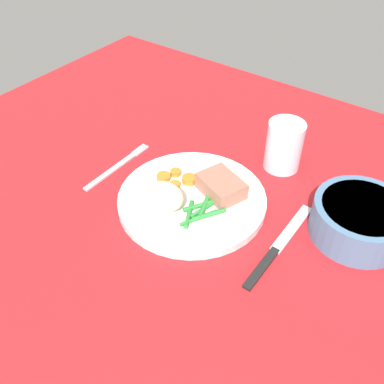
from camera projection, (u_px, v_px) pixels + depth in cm
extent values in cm
cube|color=red|center=(209.00, 199.00, 76.47)|extent=(120.00, 90.00, 2.00)
cylinder|color=white|center=(192.00, 200.00, 73.56)|extent=(25.28, 25.28, 1.60)
cube|color=#A86B56|center=(222.00, 185.00, 72.95)|extent=(9.11, 7.94, 2.98)
ellipsoid|color=beige|center=(164.00, 196.00, 69.84)|extent=(6.94, 5.58, 4.30)
cylinder|color=orange|center=(164.00, 177.00, 76.25)|extent=(2.47, 2.47, 0.85)
cylinder|color=orange|center=(189.00, 180.00, 75.49)|extent=(2.51, 2.51, 1.13)
cylinder|color=orange|center=(175.00, 185.00, 74.54)|extent=(1.82, 1.82, 0.93)
cylinder|color=orange|center=(176.00, 172.00, 77.17)|extent=(1.92, 1.92, 0.87)
cylinder|color=#2D8C38|center=(205.00, 205.00, 70.80)|extent=(2.68, 5.80, 0.87)
cylinder|color=#2D8C38|center=(189.00, 214.00, 69.32)|extent=(3.35, 5.72, 0.72)
cylinder|color=#2D8C38|center=(203.00, 205.00, 70.96)|extent=(4.33, 6.34, 0.76)
cylinder|color=#2D8C38|center=(199.00, 218.00, 68.79)|extent=(3.46, 6.32, 0.60)
cylinder|color=#2D8C38|center=(209.00, 215.00, 69.19)|extent=(3.70, 5.39, 0.76)
cylinder|color=#2D8C38|center=(204.00, 208.00, 70.37)|extent=(1.99, 6.06, 0.64)
cube|color=silver|center=(111.00, 171.00, 80.35)|extent=(1.00, 13.00, 0.40)
cube|color=silver|center=(138.00, 149.00, 85.63)|extent=(0.24, 3.60, 0.40)
cube|color=silver|center=(139.00, 150.00, 85.46)|extent=(0.24, 3.60, 0.40)
cube|color=silver|center=(141.00, 150.00, 85.28)|extent=(0.24, 3.60, 0.40)
cube|color=silver|center=(142.00, 151.00, 85.11)|extent=(0.24, 3.60, 0.40)
cube|color=black|center=(262.00, 268.00, 63.32)|extent=(1.30, 9.00, 0.64)
cube|color=silver|center=(292.00, 228.00, 69.38)|extent=(1.70, 12.00, 0.40)
cylinder|color=silver|center=(284.00, 146.00, 78.77)|extent=(6.71, 6.71, 9.38)
cylinder|color=silver|center=(282.00, 155.00, 80.21)|extent=(6.17, 6.17, 5.04)
cylinder|color=#4C7299|center=(359.00, 220.00, 66.93)|extent=(14.84, 14.84, 5.90)
cylinder|color=#4C8C42|center=(362.00, 214.00, 66.04)|extent=(12.62, 12.62, 3.25)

